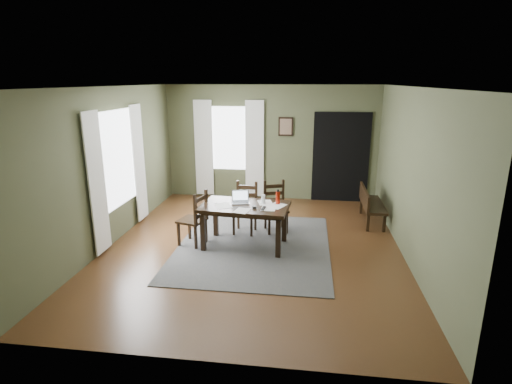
# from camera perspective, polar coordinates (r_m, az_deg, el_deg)

# --- Properties ---
(ground) EXTENTS (5.00, 6.00, 0.01)m
(ground) POSITION_cam_1_polar(r_m,az_deg,el_deg) (7.04, -0.32, -7.77)
(ground) COLOR #492C16
(room_shell) EXTENTS (5.02, 6.02, 2.71)m
(room_shell) POSITION_cam_1_polar(r_m,az_deg,el_deg) (6.53, -0.34, 6.93)
(room_shell) COLOR #484E32
(room_shell) RESTS_ON ground
(rug) EXTENTS (2.60, 3.20, 0.01)m
(rug) POSITION_cam_1_polar(r_m,az_deg,el_deg) (7.03, -0.32, -7.69)
(rug) COLOR #3E3E3E
(rug) RESTS_ON ground
(dining_table) EXTENTS (1.55, 1.01, 0.74)m
(dining_table) POSITION_cam_1_polar(r_m,az_deg,el_deg) (6.81, -1.61, -2.61)
(dining_table) COLOR black
(dining_table) RESTS_ON rug
(chair_end) EXTENTS (0.52, 0.52, 0.97)m
(chair_end) POSITION_cam_1_polar(r_m,az_deg,el_deg) (7.01, -8.78, -3.84)
(chair_end) COLOR black
(chair_end) RESTS_ON rug
(chair_back_left) EXTENTS (0.45, 0.45, 0.95)m
(chair_back_left) POSITION_cam_1_polar(r_m,az_deg,el_deg) (7.51, -1.53, -2.36)
(chair_back_left) COLOR black
(chair_back_left) RESTS_ON rug
(chair_back_right) EXTENTS (0.53, 0.53, 0.95)m
(chair_back_right) POSITION_cam_1_polar(r_m,az_deg,el_deg) (7.59, 2.80, -2.18)
(chair_back_right) COLOR black
(chair_back_right) RESTS_ON rug
(bench) EXTENTS (0.40, 1.24, 0.70)m
(bench) POSITION_cam_1_polar(r_m,az_deg,el_deg) (8.37, 15.94, -1.44)
(bench) COLOR black
(bench) RESTS_ON ground
(laptop) EXTENTS (0.34, 0.30, 0.21)m
(laptop) POSITION_cam_1_polar(r_m,az_deg,el_deg) (6.92, -2.24, -1.06)
(laptop) COLOR #B7B7BC
(laptop) RESTS_ON dining_table
(computer_mouse) EXTENTS (0.08, 0.12, 0.04)m
(computer_mouse) POSITION_cam_1_polar(r_m,az_deg,el_deg) (6.63, -0.27, -2.13)
(computer_mouse) COLOR #3F3F42
(computer_mouse) RESTS_ON dining_table
(tv_remote) EXTENTS (0.07, 0.19, 0.02)m
(tv_remote) POSITION_cam_1_polar(r_m,az_deg,el_deg) (6.58, 1.07, -2.34)
(tv_remote) COLOR black
(tv_remote) RESTS_ON dining_table
(drinking_glass) EXTENTS (0.08, 0.08, 0.15)m
(drinking_glass) POSITION_cam_1_polar(r_m,az_deg,el_deg) (6.86, 1.06, -1.02)
(drinking_glass) COLOR silver
(drinking_glass) RESTS_ON dining_table
(water_bottle) EXTENTS (0.10, 0.10, 0.25)m
(water_bottle) POSITION_cam_1_polar(r_m,az_deg,el_deg) (6.83, 3.14, -0.77)
(water_bottle) COLOR #B1200D
(water_bottle) RESTS_ON dining_table
(paper_a) EXTENTS (0.37, 0.40, 0.00)m
(paper_a) POSITION_cam_1_polar(r_m,az_deg,el_deg) (6.77, -4.71, -1.94)
(paper_a) COLOR white
(paper_a) RESTS_ON dining_table
(paper_b) EXTENTS (0.24, 0.31, 0.00)m
(paper_b) POSITION_cam_1_polar(r_m,az_deg,el_deg) (6.62, 1.80, -2.32)
(paper_b) COLOR white
(paper_b) RESTS_ON dining_table
(paper_c) EXTENTS (0.31, 0.36, 0.00)m
(paper_c) POSITION_cam_1_polar(r_m,az_deg,el_deg) (6.92, 1.33, -1.51)
(paper_c) COLOR white
(paper_c) RESTS_ON dining_table
(paper_d) EXTENTS (0.37, 0.40, 0.00)m
(paper_d) POSITION_cam_1_polar(r_m,az_deg,el_deg) (6.75, 2.94, -1.98)
(paper_d) COLOR white
(paper_d) RESTS_ON dining_table
(paper_e) EXTENTS (0.28, 0.33, 0.00)m
(paper_e) POSITION_cam_1_polar(r_m,az_deg,el_deg) (6.50, -2.03, -2.67)
(paper_e) COLOR white
(paper_e) RESTS_ON dining_table
(window_left) EXTENTS (0.01, 1.30, 1.70)m
(window_left) POSITION_cam_1_polar(r_m,az_deg,el_deg) (7.52, -19.18, 4.50)
(window_left) COLOR white
(window_left) RESTS_ON ground
(window_back) EXTENTS (1.00, 0.01, 1.50)m
(window_back) POSITION_cam_1_polar(r_m,az_deg,el_deg) (9.64, -3.87, 7.65)
(window_back) COLOR white
(window_back) RESTS_ON ground
(curtain_left_near) EXTENTS (0.03, 0.48, 2.30)m
(curtain_left_near) POSITION_cam_1_polar(r_m,az_deg,el_deg) (6.85, -21.77, 1.06)
(curtain_left_near) COLOR silver
(curtain_left_near) RESTS_ON ground
(curtain_left_far) EXTENTS (0.03, 0.48, 2.30)m
(curtain_left_far) POSITION_cam_1_polar(r_m,az_deg,el_deg) (8.28, -16.36, 3.94)
(curtain_left_far) COLOR silver
(curtain_left_far) RESTS_ON ground
(curtain_back_left) EXTENTS (0.44, 0.03, 2.30)m
(curtain_back_left) POSITION_cam_1_polar(r_m,az_deg,el_deg) (9.79, -7.46, 6.20)
(curtain_back_left) COLOR silver
(curtain_back_left) RESTS_ON ground
(curtain_back_right) EXTENTS (0.44, 0.03, 2.30)m
(curtain_back_right) POSITION_cam_1_polar(r_m,az_deg,el_deg) (9.55, -0.21, 6.09)
(curtain_back_right) COLOR silver
(curtain_back_right) RESTS_ON ground
(framed_picture) EXTENTS (0.34, 0.03, 0.44)m
(framed_picture) POSITION_cam_1_polar(r_m,az_deg,el_deg) (9.43, 4.27, 9.30)
(framed_picture) COLOR black
(framed_picture) RESTS_ON ground
(doorway_back) EXTENTS (1.30, 0.03, 2.10)m
(doorway_back) POSITION_cam_1_polar(r_m,az_deg,el_deg) (9.56, 12.01, 4.84)
(doorway_back) COLOR black
(doorway_back) RESTS_ON ground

